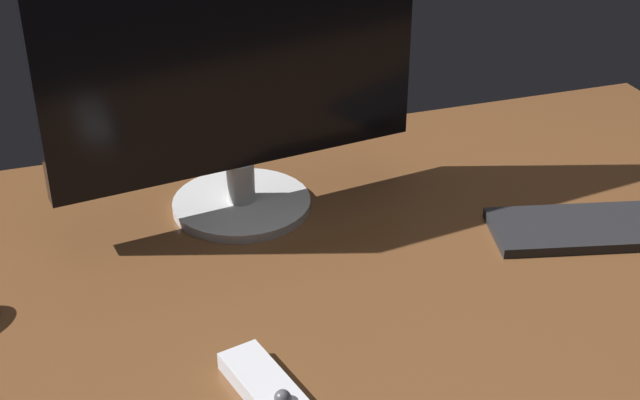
# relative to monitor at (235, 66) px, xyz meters

# --- Properties ---
(desk) EXTENTS (1.40, 0.84, 0.02)m
(desk) POSITION_rel_monitor_xyz_m (0.15, -0.18, -0.24)
(desk) COLOR brown
(desk) RESTS_ON ground
(monitor) EXTENTS (0.55, 0.21, 0.42)m
(monitor) POSITION_rel_monitor_xyz_m (0.00, 0.00, 0.00)
(monitor) COLOR #BABABA
(monitor) RESTS_ON desk
(media_remote) EXTENTS (0.09, 0.17, 0.03)m
(media_remote) POSITION_rel_monitor_xyz_m (-0.07, -0.43, -0.21)
(media_remote) COLOR #B7B7BC
(media_remote) RESTS_ON desk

